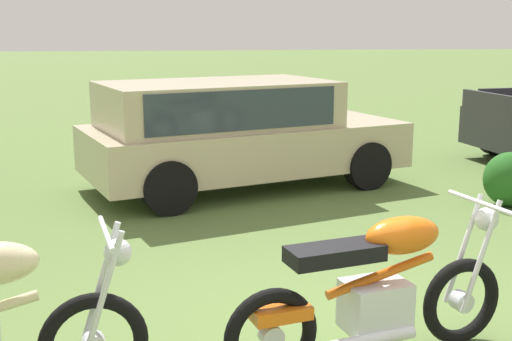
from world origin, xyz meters
name	(u,v)px	position (x,y,z in m)	size (l,w,h in m)	color
motorcycle_orange	(377,291)	(0.05, -0.07, 0.48)	(1.97, 0.82, 1.02)	black
car_beige	(232,126)	(-0.31, 4.76, 0.83)	(4.54, 3.04, 1.43)	#BCAD8C
shrub_low	(510,179)	(2.89, 3.32, 0.33)	(0.63, 0.64, 0.66)	#235D1E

